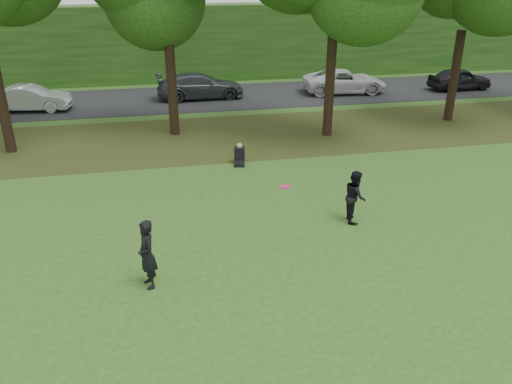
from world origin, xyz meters
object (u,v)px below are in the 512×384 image
player_right (355,196)px  seated_person (239,156)px  frisbee (285,187)px  player_left (147,254)px

player_right → seated_person: (-2.58, 5.63, -0.50)m
player_right → frisbee: bearing=125.7°
player_left → seated_person: 8.74m
player_left → frisbee: frisbee is taller
frisbee → seated_person: size_ratio=0.46×
player_right → seated_person: player_right is taller
player_left → player_right: (6.22, 2.30, -0.07)m
frisbee → seated_person: (-0.07, 6.74, -1.50)m
player_right → seated_person: 6.21m
player_left → frisbee: (3.70, 1.19, 0.93)m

